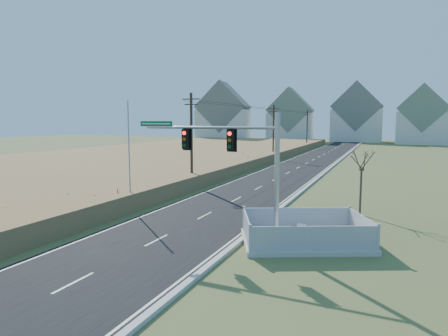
{
  "coord_description": "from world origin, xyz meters",
  "views": [
    {
      "loc": [
        10.99,
        -19.5,
        6.26
      ],
      "look_at": [
        1.7,
        3.23,
        3.4
      ],
      "focal_mm": 32.0,
      "sensor_mm": 36.0,
      "label": 1
    }
  ],
  "objects_px": {
    "open_sign": "(301,229)",
    "bare_tree": "(362,159)",
    "fence_enclosure": "(304,238)",
    "flagpole": "(129,167)",
    "traffic_signal_mast": "(242,163)"
  },
  "relations": [
    {
      "from": "open_sign",
      "to": "bare_tree",
      "type": "bearing_deg",
      "value": 81.76
    },
    {
      "from": "fence_enclosure",
      "to": "flagpole",
      "type": "distance_m",
      "value": 13.8
    },
    {
      "from": "traffic_signal_mast",
      "to": "bare_tree",
      "type": "distance_m",
      "value": 10.33
    },
    {
      "from": "traffic_signal_mast",
      "to": "bare_tree",
      "type": "bearing_deg",
      "value": 62.43
    },
    {
      "from": "fence_enclosure",
      "to": "flagpole",
      "type": "bearing_deg",
      "value": 142.21
    },
    {
      "from": "fence_enclosure",
      "to": "flagpole",
      "type": "height_order",
      "value": "flagpole"
    },
    {
      "from": "flagpole",
      "to": "bare_tree",
      "type": "height_order",
      "value": "flagpole"
    },
    {
      "from": "traffic_signal_mast",
      "to": "flagpole",
      "type": "relative_size",
      "value": 1.09
    },
    {
      "from": "fence_enclosure",
      "to": "flagpole",
      "type": "xyz_separation_m",
      "value": [
        -13.1,
        3.33,
        2.79
      ]
    },
    {
      "from": "traffic_signal_mast",
      "to": "open_sign",
      "type": "height_order",
      "value": "traffic_signal_mast"
    },
    {
      "from": "fence_enclosure",
      "to": "bare_tree",
      "type": "xyz_separation_m",
      "value": [
        2.25,
        7.79,
        3.53
      ]
    },
    {
      "from": "bare_tree",
      "to": "flagpole",
      "type": "bearing_deg",
      "value": -163.79
    },
    {
      "from": "fence_enclosure",
      "to": "open_sign",
      "type": "xyz_separation_m",
      "value": [
        -0.45,
        1.36,
        0.06
      ]
    },
    {
      "from": "traffic_signal_mast",
      "to": "bare_tree",
      "type": "xyz_separation_m",
      "value": [
        5.29,
        8.86,
        -0.36
      ]
    },
    {
      "from": "fence_enclosure",
      "to": "traffic_signal_mast",
      "type": "bearing_deg",
      "value": 175.85
    }
  ]
}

